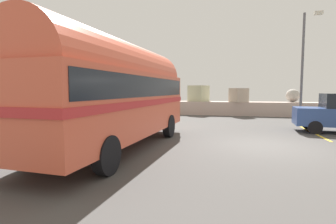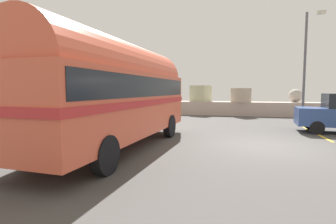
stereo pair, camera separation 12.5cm
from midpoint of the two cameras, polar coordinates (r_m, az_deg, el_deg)
The scene contains 4 objects.
ground at distance 10.05m, azimuth 20.12°, elevation -7.09°, with size 32.00×26.00×0.02m.
breakwater at distance 21.66m, azimuth 16.20°, elevation 1.05°, with size 31.36×2.54×2.43m.
vintage_coach at distance 8.99m, azimuth -11.76°, elevation 4.83°, with size 3.00×8.73×3.70m.
lamp_post at distance 16.96m, azimuth 27.77°, elevation 9.67°, with size 0.96×0.35×6.43m.
Camera 1 is at (-1.34, -9.77, 2.04)m, focal length 27.49 mm.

